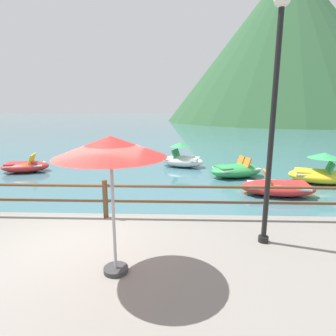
{
  "coord_description": "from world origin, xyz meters",
  "views": [
    {
      "loc": [
        1.76,
        -4.83,
        3.05
      ],
      "look_at": [
        1.39,
        5.0,
        0.9
      ],
      "focal_mm": 29.86,
      "sensor_mm": 36.0,
      "label": 1
    }
  ],
  "objects_px": {
    "pedal_boat_0": "(278,188)",
    "beach_umbrella": "(111,149)",
    "lamp_post": "(274,103)",
    "pedal_boat_1": "(182,159)",
    "pedal_boat_5": "(320,173)",
    "pedal_boat_2": "(236,170)",
    "pedal_boat_4": "(25,166)"
  },
  "relations": [
    {
      "from": "lamp_post",
      "to": "beach_umbrella",
      "type": "xyz_separation_m",
      "value": [
        -2.73,
        -1.15,
        -0.68
      ]
    },
    {
      "from": "pedal_boat_2",
      "to": "lamp_post",
      "type": "bearing_deg",
      "value": -97.03
    },
    {
      "from": "pedal_boat_0",
      "to": "pedal_boat_1",
      "type": "relative_size",
      "value": 1.07
    },
    {
      "from": "pedal_boat_2",
      "to": "beach_umbrella",
      "type": "bearing_deg",
      "value": -113.92
    },
    {
      "from": "lamp_post",
      "to": "pedal_boat_4",
      "type": "bearing_deg",
      "value": 140.11
    },
    {
      "from": "pedal_boat_0",
      "to": "beach_umbrella",
      "type": "bearing_deg",
      "value": -129.5
    },
    {
      "from": "pedal_boat_2",
      "to": "pedal_boat_5",
      "type": "relative_size",
      "value": 1.01
    },
    {
      "from": "pedal_boat_5",
      "to": "pedal_boat_4",
      "type": "bearing_deg",
      "value": 173.48
    },
    {
      "from": "pedal_boat_4",
      "to": "beach_umbrella",
      "type": "bearing_deg",
      "value": -54.05
    },
    {
      "from": "pedal_boat_4",
      "to": "pedal_boat_5",
      "type": "bearing_deg",
      "value": -6.52
    },
    {
      "from": "pedal_boat_2",
      "to": "pedal_boat_4",
      "type": "height_order",
      "value": "pedal_boat_2"
    },
    {
      "from": "beach_umbrella",
      "to": "pedal_boat_1",
      "type": "bearing_deg",
      "value": 83.2
    },
    {
      "from": "lamp_post",
      "to": "pedal_boat_1",
      "type": "height_order",
      "value": "lamp_post"
    },
    {
      "from": "pedal_boat_1",
      "to": "pedal_boat_0",
      "type": "bearing_deg",
      "value": -54.68
    },
    {
      "from": "pedal_boat_2",
      "to": "pedal_boat_5",
      "type": "height_order",
      "value": "pedal_boat_5"
    },
    {
      "from": "pedal_boat_0",
      "to": "pedal_boat_2",
      "type": "distance_m",
      "value": 2.75
    },
    {
      "from": "lamp_post",
      "to": "pedal_boat_4",
      "type": "xyz_separation_m",
      "value": [
        -9.06,
        7.58,
        -2.85
      ]
    },
    {
      "from": "pedal_boat_1",
      "to": "pedal_boat_2",
      "type": "bearing_deg",
      "value": -41.65
    },
    {
      "from": "pedal_boat_0",
      "to": "pedal_boat_5",
      "type": "distance_m",
      "value": 2.84
    },
    {
      "from": "lamp_post",
      "to": "pedal_boat_5",
      "type": "height_order",
      "value": "lamp_post"
    },
    {
      "from": "beach_umbrella",
      "to": "pedal_boat_5",
      "type": "bearing_deg",
      "value": 46.75
    },
    {
      "from": "lamp_post",
      "to": "pedal_boat_5",
      "type": "relative_size",
      "value": 1.73
    },
    {
      "from": "pedal_boat_0",
      "to": "pedal_boat_4",
      "type": "relative_size",
      "value": 1.12
    },
    {
      "from": "lamp_post",
      "to": "pedal_boat_2",
      "type": "bearing_deg",
      "value": 82.97
    },
    {
      "from": "pedal_boat_1",
      "to": "pedal_boat_5",
      "type": "xyz_separation_m",
      "value": [
        5.58,
        -2.98,
        0.01
      ]
    },
    {
      "from": "pedal_boat_1",
      "to": "pedal_boat_5",
      "type": "bearing_deg",
      "value": -28.07
    },
    {
      "from": "pedal_boat_4",
      "to": "pedal_boat_5",
      "type": "distance_m",
      "value": 13.21
    },
    {
      "from": "lamp_post",
      "to": "pedal_boat_1",
      "type": "relative_size",
      "value": 1.83
    },
    {
      "from": "lamp_post",
      "to": "pedal_boat_5",
      "type": "distance_m",
      "value": 7.79
    },
    {
      "from": "pedal_boat_1",
      "to": "pedal_boat_5",
      "type": "distance_m",
      "value": 6.33
    },
    {
      "from": "lamp_post",
      "to": "beach_umbrella",
      "type": "bearing_deg",
      "value": -157.2
    },
    {
      "from": "pedal_boat_4",
      "to": "pedal_boat_5",
      "type": "height_order",
      "value": "pedal_boat_5"
    }
  ]
}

